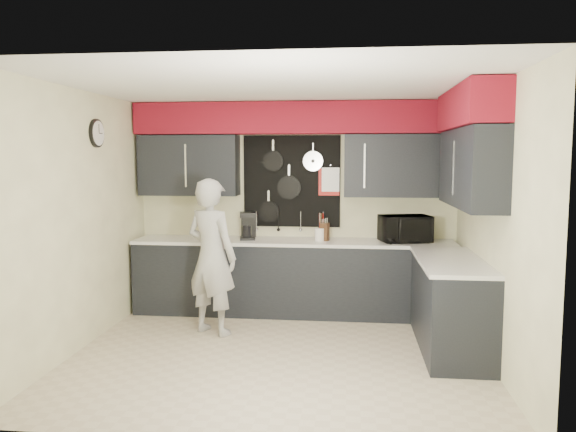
# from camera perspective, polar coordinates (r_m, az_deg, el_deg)

# --- Properties ---
(ground) EXTENTS (4.00, 4.00, 0.00)m
(ground) POSITION_cam_1_polar(r_m,az_deg,el_deg) (5.69, -0.96, -13.84)
(ground) COLOR beige
(ground) RESTS_ON ground
(back_wall_assembly) EXTENTS (4.00, 0.36, 2.60)m
(back_wall_assembly) POSITION_cam_1_polar(r_m,az_deg,el_deg) (6.94, 0.76, 6.67)
(back_wall_assembly) COLOR #F8F5BF
(back_wall_assembly) RESTS_ON ground
(right_wall_assembly) EXTENTS (0.36, 3.50, 2.60)m
(right_wall_assembly) POSITION_cam_1_polar(r_m,az_deg,el_deg) (5.69, 18.31, 5.83)
(right_wall_assembly) COLOR #F8F5BF
(right_wall_assembly) RESTS_ON ground
(left_wall_assembly) EXTENTS (0.05, 3.50, 2.60)m
(left_wall_assembly) POSITION_cam_1_polar(r_m,az_deg,el_deg) (5.98, -20.27, -0.08)
(left_wall_assembly) COLOR #F8F5BF
(left_wall_assembly) RESTS_ON ground
(base_cabinets) EXTENTS (3.95, 2.20, 0.92)m
(base_cabinets) POSITION_cam_1_polar(r_m,az_deg,el_deg) (6.60, 4.54, -6.89)
(base_cabinets) COLOR black
(base_cabinets) RESTS_ON ground
(microwave) EXTENTS (0.65, 0.52, 0.32)m
(microwave) POSITION_cam_1_polar(r_m,az_deg,el_deg) (6.84, 11.79, -1.28)
(microwave) COLOR black
(microwave) RESTS_ON base_cabinets
(knife_block) EXTENTS (0.12, 0.12, 0.21)m
(knife_block) POSITION_cam_1_polar(r_m,az_deg,el_deg) (6.81, 3.74, -1.62)
(knife_block) COLOR #361A11
(knife_block) RESTS_ON base_cabinets
(utensil_crock) EXTENTS (0.12, 0.12, 0.15)m
(utensil_crock) POSITION_cam_1_polar(r_m,az_deg,el_deg) (6.79, 3.22, -1.89)
(utensil_crock) COLOR white
(utensil_crock) RESTS_ON base_cabinets
(coffee_maker) EXTENTS (0.22, 0.26, 0.34)m
(coffee_maker) POSITION_cam_1_polar(r_m,az_deg,el_deg) (6.94, -4.11, -0.93)
(coffee_maker) COLOR black
(coffee_maker) RESTS_ON base_cabinets
(person) EXTENTS (0.74, 0.64, 1.70)m
(person) POSITION_cam_1_polar(r_m,az_deg,el_deg) (6.17, -7.77, -4.11)
(person) COLOR #B5B5B2
(person) RESTS_ON ground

